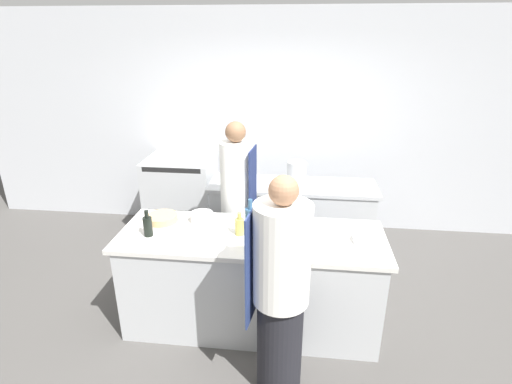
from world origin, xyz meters
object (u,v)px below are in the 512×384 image
(bottle_wine, at_px, (148,226))
(bowl_mixing_large, at_px, (277,239))
(bowl_prep_small, at_px, (162,218))
(bowl_wooden_salad, at_px, (366,239))
(chef_at_stove, at_px, (237,205))
(bowl_ceramic_blue, at_px, (202,217))
(bottle_olive_oil, at_px, (250,219))
(bottle_vinegar, at_px, (240,226))
(stockpot, at_px, (296,171))
(oven_range, at_px, (182,195))
(chef_at_prep_near, at_px, (280,292))

(bottle_wine, bearing_deg, bowl_mixing_large, -0.24)
(bowl_prep_small, height_order, bowl_wooden_salad, bowl_prep_small)
(chef_at_stove, relative_size, bowl_ceramic_blue, 8.45)
(bottle_olive_oil, bearing_deg, bowl_wooden_salad, -3.75)
(bottle_vinegar, height_order, stockpot, stockpot)
(bottle_wine, bearing_deg, bowl_wooden_salad, 2.96)
(bowl_mixing_large, distance_m, bowl_ceramic_blue, 0.77)
(oven_range, xyz_separation_m, bowl_wooden_salad, (2.08, -1.74, 0.42))
(bottle_olive_oil, distance_m, bottle_wine, 0.86)
(bowl_ceramic_blue, bearing_deg, oven_range, 113.49)
(chef_at_stove, bearing_deg, bowl_wooden_salad, 65.21)
(bowl_prep_small, bearing_deg, bottle_vinegar, -13.17)
(bottle_vinegar, distance_m, bowl_mixing_large, 0.35)
(bottle_wine, xyz_separation_m, stockpot, (1.21, 1.50, 0.02))
(oven_range, relative_size, chef_at_stove, 0.59)
(bowl_mixing_large, xyz_separation_m, bowl_prep_small, (-1.06, 0.28, -0.01))
(oven_range, xyz_separation_m, bottle_vinegar, (1.04, -1.73, 0.48))
(chef_at_stove, distance_m, stockpot, 0.93)
(oven_range, bearing_deg, bottle_olive_oil, -56.22)
(bottle_vinegar, relative_size, bowl_ceramic_blue, 0.99)
(chef_at_prep_near, bearing_deg, bowl_ceramic_blue, 48.40)
(bowl_mixing_large, distance_m, bowl_wooden_salad, 0.73)
(chef_at_stove, bearing_deg, oven_range, -133.09)
(bowl_wooden_salad, bearing_deg, bowl_mixing_large, -172.27)
(chef_at_stove, bearing_deg, bowl_mixing_large, 35.69)
(bottle_vinegar, bearing_deg, chef_at_prep_near, -60.31)
(oven_range, relative_size, bottle_wine, 4.39)
(bowl_mixing_large, bearing_deg, stockpot, 85.41)
(bowl_wooden_salad, bearing_deg, chef_at_prep_near, -134.81)
(oven_range, xyz_separation_m, chef_at_prep_near, (1.42, -2.41, 0.33))
(chef_at_prep_near, distance_m, bowl_mixing_large, 0.58)
(chef_at_stove, height_order, bowl_prep_small, chef_at_stove)
(oven_range, xyz_separation_m, bowl_prep_small, (0.30, -1.56, 0.43))
(oven_range, relative_size, chef_at_prep_near, 0.60)
(bottle_olive_oil, relative_size, stockpot, 1.37)
(chef_at_prep_near, distance_m, bowl_wooden_salad, 0.94)
(chef_at_stove, distance_m, bowl_prep_small, 0.80)
(bottle_olive_oil, bearing_deg, oven_range, 123.78)
(bowl_wooden_salad, relative_size, stockpot, 0.98)
(bottle_wine, height_order, stockpot, bottle_wine)
(bottle_wine, bearing_deg, bottle_olive_oil, 10.49)
(chef_at_prep_near, xyz_separation_m, stockpot, (0.06, 2.07, 0.18))
(bottle_olive_oil, distance_m, bowl_ceramic_blue, 0.49)
(oven_range, relative_size, bowl_ceramic_blue, 4.98)
(chef_at_prep_near, relative_size, chef_at_stove, 0.98)
(chef_at_prep_near, relative_size, stockpot, 7.54)
(bottle_olive_oil, xyz_separation_m, bottle_wine, (-0.85, -0.16, -0.03))
(chef_at_stove, bearing_deg, stockpot, 146.70)
(stockpot, bearing_deg, chef_at_prep_near, -91.66)
(bottle_olive_oil, relative_size, bowl_prep_small, 1.10)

